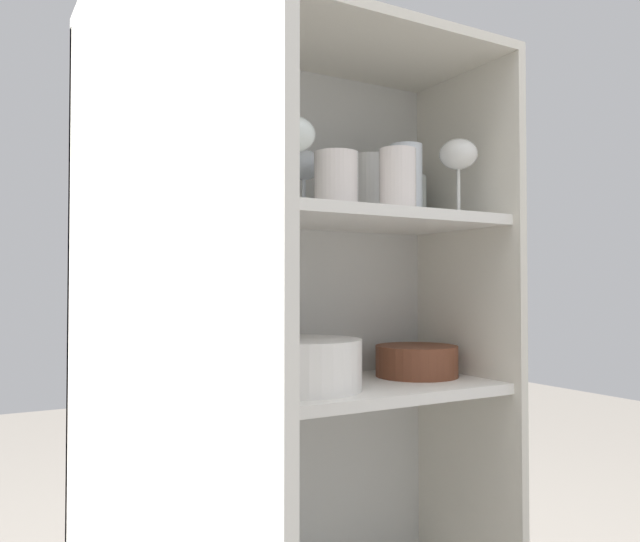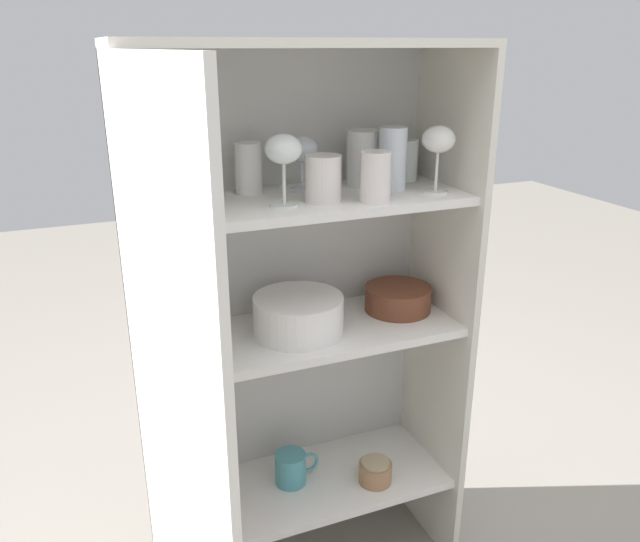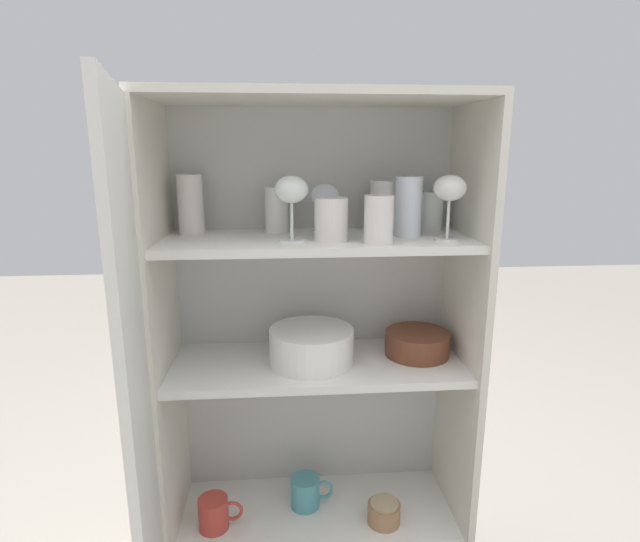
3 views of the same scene
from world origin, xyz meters
name	(u,v)px [view 1 (image 1 of 3)]	position (x,y,z in m)	size (l,w,h in m)	color
cupboard_back_panel	(271,396)	(0.00, 0.30, 0.67)	(0.77, 0.02, 1.33)	silver
cupboard_side_left	(88,433)	(-0.37, 0.14, 0.67)	(0.02, 0.32, 1.33)	silver
cupboard_side_right	(465,391)	(0.37, 0.14, 0.67)	(0.02, 0.32, 1.33)	silver
cupboard_top_panel	(308,36)	(0.00, 0.14, 1.34)	(0.77, 0.32, 0.02)	silver
shelf_board_middle	(308,394)	(0.00, 0.14, 0.69)	(0.73, 0.29, 0.02)	white
shelf_board_upper	(308,216)	(0.00, 0.14, 1.01)	(0.73, 0.29, 0.02)	white
cupboard_door	(176,499)	(-0.34, -0.20, 0.67)	(0.09, 0.38, 1.33)	silver
tumbler_glass_0	(126,160)	(-0.31, 0.22, 1.10)	(0.06, 0.06, 0.15)	silver
tumbler_glass_1	(398,179)	(0.13, 0.05, 1.08)	(0.07, 0.07, 0.11)	silver
tumbler_glass_2	(241,182)	(-0.10, 0.23, 1.08)	(0.06, 0.06, 0.11)	white
tumbler_glass_3	(406,181)	(0.22, 0.14, 1.09)	(0.06, 0.06, 0.14)	white
tumbler_glass_4	(370,188)	(0.18, 0.21, 1.09)	(0.08, 0.08, 0.13)	white
tumbler_glass_5	(408,200)	(0.29, 0.23, 1.07)	(0.08, 0.08, 0.10)	white
tumbler_glass_6	(336,181)	(0.03, 0.09, 1.07)	(0.08, 0.08, 0.10)	silver
wine_glass_0	(293,139)	(-0.06, 0.08, 1.13)	(0.08, 0.08, 0.15)	white
wine_glass_1	(458,158)	(0.29, 0.07, 1.14)	(0.07, 0.07, 0.15)	white
wine_glass_2	(304,169)	(0.02, 0.20, 1.11)	(0.07, 0.07, 0.12)	white
plate_stack_white	(303,364)	(-0.01, 0.14, 0.75)	(0.21, 0.21, 0.09)	white
mixing_bowl_large	(417,359)	(0.26, 0.16, 0.74)	(0.17, 0.17, 0.06)	brown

